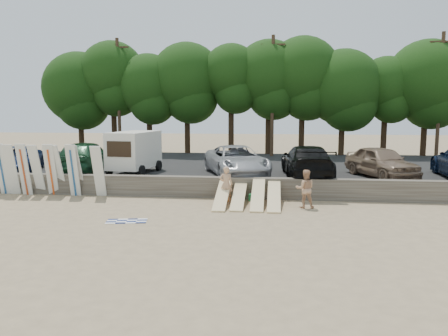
# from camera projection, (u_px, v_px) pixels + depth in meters

# --- Properties ---
(ground) EXTENTS (120.00, 120.00, 0.00)m
(ground) POSITION_uv_depth(u_px,v_px,m) (219.00, 212.00, 17.97)
(ground) COLOR tan
(ground) RESTS_ON ground
(seawall) EXTENTS (44.00, 0.50, 1.00)m
(seawall) POSITION_uv_depth(u_px,v_px,m) (227.00, 187.00, 20.86)
(seawall) COLOR #6B6356
(seawall) RESTS_ON ground
(parking_lot) EXTENTS (44.00, 14.50, 0.70)m
(parking_lot) POSITION_uv_depth(u_px,v_px,m) (240.00, 170.00, 28.26)
(parking_lot) COLOR #282828
(parking_lot) RESTS_ON ground
(treeline) EXTENTS (33.57, 6.26, 9.17)m
(treeline) POSITION_uv_depth(u_px,v_px,m) (248.00, 81.00, 34.34)
(treeline) COLOR #382616
(treeline) RESTS_ON parking_lot
(utility_poles) EXTENTS (25.80, 0.26, 9.00)m
(utility_poles) POSITION_uv_depth(u_px,v_px,m) (273.00, 93.00, 32.78)
(utility_poles) COLOR #473321
(utility_poles) RESTS_ON parking_lot
(box_trailer) EXTENTS (2.41, 3.79, 2.29)m
(box_trailer) POSITION_uv_depth(u_px,v_px,m) (134.00, 150.00, 24.16)
(box_trailer) COLOR silver
(box_trailer) RESTS_ON parking_lot
(car_0) EXTENTS (3.92, 5.63, 1.43)m
(car_0) POSITION_uv_depth(u_px,v_px,m) (15.00, 159.00, 24.65)
(car_0) COLOR navy
(car_0) RESTS_ON parking_lot
(car_1) EXTENTS (2.72, 5.48, 1.80)m
(car_1) POSITION_uv_depth(u_px,v_px,m) (85.00, 156.00, 24.44)
(car_1) COLOR #143921
(car_1) RESTS_ON parking_lot
(car_2) EXTENTS (4.37, 6.24, 1.58)m
(car_2) POSITION_uv_depth(u_px,v_px,m) (236.00, 161.00, 23.37)
(car_2) COLOR #AAABAF
(car_2) RESTS_ON parking_lot
(car_3) EXTENTS (2.67, 5.83, 1.65)m
(car_3) POSITION_uv_depth(u_px,v_px,m) (307.00, 161.00, 22.78)
(car_3) COLOR black
(car_3) RESTS_ON parking_lot
(car_4) EXTENTS (3.45, 5.10, 1.61)m
(car_4) POSITION_uv_depth(u_px,v_px,m) (381.00, 162.00, 22.62)
(car_4) COLOR #856B54
(car_4) RESTS_ON parking_lot
(surfboard_upright_0) EXTENTS (0.52, 0.55, 2.57)m
(surfboard_upright_0) POSITION_uv_depth(u_px,v_px,m) (2.00, 169.00, 21.58)
(surfboard_upright_0) COLOR silver
(surfboard_upright_0) RESTS_ON ground
(surfboard_upright_1) EXTENTS (0.58, 0.78, 2.53)m
(surfboard_upright_1) POSITION_uv_depth(u_px,v_px,m) (12.00, 170.00, 21.41)
(surfboard_upright_1) COLOR silver
(surfboard_upright_1) RESTS_ON ground
(surfboard_upright_2) EXTENTS (0.50, 0.56, 2.56)m
(surfboard_upright_2) POSITION_uv_depth(u_px,v_px,m) (24.00, 170.00, 21.29)
(surfboard_upright_2) COLOR silver
(surfboard_upright_2) RESTS_ON ground
(surfboard_upright_3) EXTENTS (0.53, 0.79, 2.52)m
(surfboard_upright_3) POSITION_uv_depth(u_px,v_px,m) (37.00, 170.00, 21.35)
(surfboard_upright_3) COLOR silver
(surfboard_upright_3) RESTS_ON ground
(surfboard_upright_4) EXTENTS (0.57, 0.69, 2.55)m
(surfboard_upright_4) POSITION_uv_depth(u_px,v_px,m) (51.00, 170.00, 21.29)
(surfboard_upright_4) COLOR silver
(surfboard_upright_4) RESTS_ON ground
(surfboard_upright_5) EXTENTS (0.61, 0.85, 2.51)m
(surfboard_upright_5) POSITION_uv_depth(u_px,v_px,m) (58.00, 170.00, 21.38)
(surfboard_upright_5) COLOR silver
(surfboard_upright_5) RESTS_ON ground
(surfboard_upright_6) EXTENTS (0.54, 0.63, 2.56)m
(surfboard_upright_6) POSITION_uv_depth(u_px,v_px,m) (73.00, 171.00, 21.03)
(surfboard_upright_6) COLOR silver
(surfboard_upright_6) RESTS_ON ground
(surfboard_upright_7) EXTENTS (0.57, 0.87, 2.50)m
(surfboard_upright_7) POSITION_uv_depth(u_px,v_px,m) (77.00, 170.00, 21.26)
(surfboard_upright_7) COLOR silver
(surfboard_upright_7) RESTS_ON ground
(surfboard_upright_8) EXTENTS (0.55, 0.83, 2.51)m
(surfboard_upright_8) POSITION_uv_depth(u_px,v_px,m) (98.00, 171.00, 20.88)
(surfboard_upright_8) COLOR silver
(surfboard_upright_8) RESTS_ON ground
(surfboard_low_0) EXTENTS (0.56, 2.90, 0.92)m
(surfboard_low_0) POSITION_uv_depth(u_px,v_px,m) (222.00, 195.00, 19.27)
(surfboard_low_0) COLOR beige
(surfboard_low_0) RESTS_ON ground
(surfboard_low_1) EXTENTS (0.56, 2.92, 0.83)m
(surfboard_low_1) POSITION_uv_depth(u_px,v_px,m) (239.00, 195.00, 19.32)
(surfboard_low_1) COLOR beige
(surfboard_low_1) RESTS_ON ground
(surfboard_low_2) EXTENTS (0.56, 2.87, 1.01)m
(surfboard_low_2) POSITION_uv_depth(u_px,v_px,m) (258.00, 194.00, 19.15)
(surfboard_low_2) COLOR beige
(surfboard_low_2) RESTS_ON ground
(surfboard_low_3) EXTENTS (0.56, 2.89, 0.93)m
(surfboard_low_3) POSITION_uv_depth(u_px,v_px,m) (274.00, 196.00, 19.04)
(surfboard_low_3) COLOR beige
(surfboard_low_3) RESTS_ON ground
(beachgoer_a) EXTENTS (0.62, 0.42, 1.66)m
(beachgoer_a) POSITION_uv_depth(u_px,v_px,m) (226.00, 184.00, 19.75)
(beachgoer_a) COLOR tan
(beachgoer_a) RESTS_ON ground
(beachgoer_b) EXTENTS (0.82, 0.65, 1.65)m
(beachgoer_b) POSITION_uv_depth(u_px,v_px,m) (305.00, 189.00, 18.67)
(beachgoer_b) COLOR tan
(beachgoer_b) RESTS_ON ground
(cooler) EXTENTS (0.42, 0.36, 0.32)m
(cooler) POSITION_uv_depth(u_px,v_px,m) (253.00, 197.00, 20.16)
(cooler) COLOR #279150
(cooler) RESTS_ON ground
(gear_bag) EXTENTS (0.36, 0.33, 0.22)m
(gear_bag) POSITION_uv_depth(u_px,v_px,m) (227.00, 199.00, 20.14)
(gear_bag) COLOR orange
(gear_bag) RESTS_ON ground
(beach_towel) EXTENTS (1.75, 1.75, 0.00)m
(beach_towel) POSITION_uv_depth(u_px,v_px,m) (127.00, 221.00, 16.48)
(beach_towel) COLOR white
(beach_towel) RESTS_ON ground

